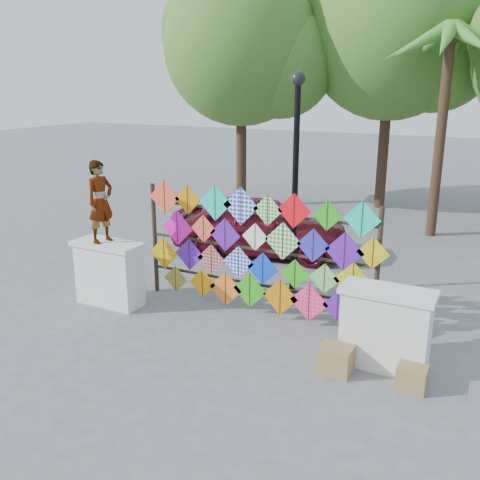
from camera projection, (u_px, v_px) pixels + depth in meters
The scene contains 12 objects.
ground at pixel (235, 326), 9.68m from camera, with size 80.00×80.00×0.00m, color gray.
parapet_left at pixel (109, 273), 10.52m from camera, with size 1.40×0.65×1.28m.
parapet_right at pixel (385, 328), 8.14m from camera, with size 1.40×0.65×1.28m.
kite_rack at pixel (257, 252), 9.93m from camera, with size 4.89×0.24×2.42m.
tree_west at pixel (244, 48), 17.81m from camera, with size 5.85×5.20×8.01m.
tree_mid at pixel (395, 34), 17.42m from camera, with size 6.30×5.60×8.61m.
palm_tree at pixel (449, 55), 14.14m from camera, with size 3.62×3.62×5.83m.
vendor_woman at pixel (100, 202), 10.16m from camera, with size 0.58×0.38×1.58m, color #99999E.
sedan at pixel (260, 225), 13.65m from camera, with size 1.78×4.43×1.51m, color #5B0F1D.
lamppost at pixel (296, 165), 10.50m from camera, with size 0.28×0.28×4.46m.
cardboard_box_near at pixel (336, 360), 8.09m from camera, with size 0.47×0.42×0.42m, color olive.
cardboard_box_far at pixel (412, 377), 7.67m from camera, with size 0.41×0.38×0.35m, color olive.
Camera 1 is at (4.14, -7.82, 4.22)m, focal length 40.00 mm.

